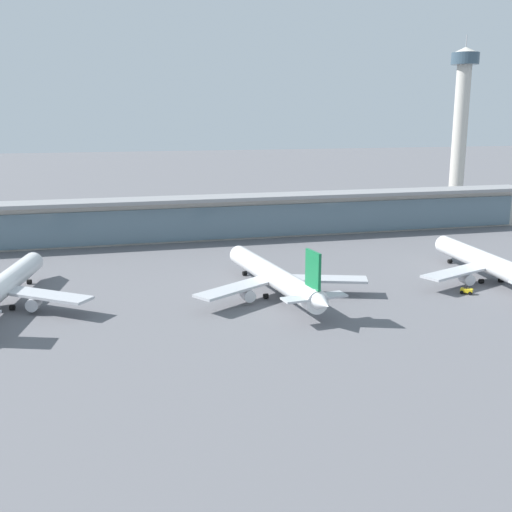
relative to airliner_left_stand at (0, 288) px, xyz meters
The scene contains 7 objects.
ground_plane 61.82m from the airliner_left_stand, ahead, with size 1200.00×1200.00×0.00m, color slate.
airliner_left_stand is the anchor object (origin of this frame).
airliner_centre_stand 62.79m from the airliner_left_stand, ahead, with size 43.89×57.44×15.30m.
airliner_right_stand 120.76m from the airliner_left_stand, ahead, with size 44.10×57.47×15.30m.
service_truck_mid_apron_yellow 109.71m from the airliner_left_stand, ahead, with size 3.25×3.21×2.05m.
terminal_building 90.10m from the airliner_left_stand, 47.06° to the left, with size 243.82×12.80×15.20m.
control_tower 213.02m from the airliner_left_stand, 30.12° to the left, with size 12.00×12.00×76.25m.
Camera 1 is at (-39.69, -137.95, 43.05)m, focal length 43.41 mm.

